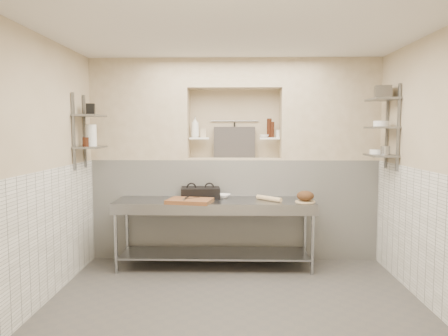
{
  "coord_description": "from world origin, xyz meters",
  "views": [
    {
      "loc": [
        -0.01,
        -4.47,
        1.82
      ],
      "look_at": [
        -0.13,
        0.9,
        1.35
      ],
      "focal_mm": 35.0,
      "sensor_mm": 36.0,
      "label": 1
    }
  ],
  "objects_px": {
    "bowl_alcove": "(264,136)",
    "bread_loaf": "(305,196)",
    "rolling_pin": "(269,198)",
    "bottle_soap": "(195,127)",
    "panini_press": "(200,193)",
    "prep_table": "(215,220)",
    "cutting_board": "(190,201)",
    "mixing_bowl": "(222,196)",
    "jug_left": "(91,135)"
  },
  "relations": [
    {
      "from": "prep_table",
      "to": "bottle_soap",
      "type": "relative_size",
      "value": 8.7
    },
    {
      "from": "prep_table",
      "to": "mixing_bowl",
      "type": "distance_m",
      "value": 0.35
    },
    {
      "from": "mixing_bowl",
      "to": "jug_left",
      "type": "distance_m",
      "value": 1.89
    },
    {
      "from": "panini_press",
      "to": "rolling_pin",
      "type": "height_order",
      "value": "panini_press"
    },
    {
      "from": "prep_table",
      "to": "bottle_soap",
      "type": "xyz_separation_m",
      "value": [
        -0.3,
        0.56,
        1.22
      ]
    },
    {
      "from": "jug_left",
      "to": "bowl_alcove",
      "type": "bearing_deg",
      "value": 15.85
    },
    {
      "from": "prep_table",
      "to": "panini_press",
      "type": "relative_size",
      "value": 4.74
    },
    {
      "from": "mixing_bowl",
      "to": "rolling_pin",
      "type": "bearing_deg",
      "value": -19.53
    },
    {
      "from": "cutting_board",
      "to": "mixing_bowl",
      "type": "xyz_separation_m",
      "value": [
        0.4,
        0.4,
        0.0
      ]
    },
    {
      "from": "bowl_alcove",
      "to": "bread_loaf",
      "type": "bearing_deg",
      "value": -54.09
    },
    {
      "from": "bowl_alcove",
      "to": "mixing_bowl",
      "type": "bearing_deg",
      "value": -148.37
    },
    {
      "from": "bottle_soap",
      "to": "panini_press",
      "type": "bearing_deg",
      "value": -74.18
    },
    {
      "from": "prep_table",
      "to": "jug_left",
      "type": "xyz_separation_m",
      "value": [
        -1.58,
        -0.09,
        1.11
      ]
    },
    {
      "from": "prep_table",
      "to": "panini_press",
      "type": "height_order",
      "value": "panini_press"
    },
    {
      "from": "prep_table",
      "to": "bread_loaf",
      "type": "relative_size",
      "value": 11.83
    },
    {
      "from": "bottle_soap",
      "to": "jug_left",
      "type": "xyz_separation_m",
      "value": [
        -1.28,
        -0.65,
        -0.11
      ]
    },
    {
      "from": "panini_press",
      "to": "bottle_soap",
      "type": "distance_m",
      "value": 0.96
    },
    {
      "from": "mixing_bowl",
      "to": "rolling_pin",
      "type": "relative_size",
      "value": 0.55
    },
    {
      "from": "cutting_board",
      "to": "bottle_soap",
      "type": "bearing_deg",
      "value": 89.65
    },
    {
      "from": "rolling_pin",
      "to": "bread_loaf",
      "type": "xyz_separation_m",
      "value": [
        0.46,
        -0.09,
        0.05
      ]
    },
    {
      "from": "cutting_board",
      "to": "bottle_soap",
      "type": "relative_size",
      "value": 1.83
    },
    {
      "from": "cutting_board",
      "to": "jug_left",
      "type": "xyz_separation_m",
      "value": [
        -1.27,
        0.12,
        0.83
      ]
    },
    {
      "from": "bottle_soap",
      "to": "bowl_alcove",
      "type": "height_order",
      "value": "bottle_soap"
    },
    {
      "from": "bread_loaf",
      "to": "jug_left",
      "type": "height_order",
      "value": "jug_left"
    },
    {
      "from": "prep_table",
      "to": "cutting_board",
      "type": "height_order",
      "value": "cutting_board"
    },
    {
      "from": "rolling_pin",
      "to": "jug_left",
      "type": "bearing_deg",
      "value": -178.4
    },
    {
      "from": "mixing_bowl",
      "to": "bowl_alcove",
      "type": "distance_m",
      "value": 1.06
    },
    {
      "from": "prep_table",
      "to": "cutting_board",
      "type": "distance_m",
      "value": 0.47
    },
    {
      "from": "panini_press",
      "to": "mixing_bowl",
      "type": "xyz_separation_m",
      "value": [
        0.3,
        -0.02,
        -0.04
      ]
    },
    {
      "from": "prep_table",
      "to": "bowl_alcove",
      "type": "distance_m",
      "value": 1.4
    },
    {
      "from": "bottle_soap",
      "to": "jug_left",
      "type": "bearing_deg",
      "value": -152.93
    },
    {
      "from": "bowl_alcove",
      "to": "prep_table",
      "type": "bearing_deg",
      "value": -141.18
    },
    {
      "from": "panini_press",
      "to": "bottle_soap",
      "type": "bearing_deg",
      "value": 100.59
    },
    {
      "from": "cutting_board",
      "to": "mixing_bowl",
      "type": "distance_m",
      "value": 0.57
    },
    {
      "from": "mixing_bowl",
      "to": "rolling_pin",
      "type": "distance_m",
      "value": 0.65
    },
    {
      "from": "rolling_pin",
      "to": "bottle_soap",
      "type": "bearing_deg",
      "value": 149.73
    },
    {
      "from": "prep_table",
      "to": "bottle_soap",
      "type": "height_order",
      "value": "bottle_soap"
    },
    {
      "from": "prep_table",
      "to": "rolling_pin",
      "type": "relative_size",
      "value": 6.52
    },
    {
      "from": "rolling_pin",
      "to": "bread_loaf",
      "type": "bearing_deg",
      "value": -11.32
    },
    {
      "from": "rolling_pin",
      "to": "bowl_alcove",
      "type": "height_order",
      "value": "bowl_alcove"
    },
    {
      "from": "jug_left",
      "to": "cutting_board",
      "type": "bearing_deg",
      "value": -5.35
    },
    {
      "from": "cutting_board",
      "to": "bread_loaf",
      "type": "relative_size",
      "value": 2.49
    },
    {
      "from": "jug_left",
      "to": "prep_table",
      "type": "bearing_deg",
      "value": 3.4
    },
    {
      "from": "bread_loaf",
      "to": "jug_left",
      "type": "distance_m",
      "value": 2.85
    },
    {
      "from": "bread_loaf",
      "to": "bowl_alcove",
      "type": "xyz_separation_m",
      "value": [
        -0.48,
        0.67,
        0.75
      ]
    },
    {
      "from": "rolling_pin",
      "to": "jug_left",
      "type": "relative_size",
      "value": 1.45
    },
    {
      "from": "cutting_board",
      "to": "bottle_soap",
      "type": "height_order",
      "value": "bottle_soap"
    },
    {
      "from": "prep_table",
      "to": "bottle_soap",
      "type": "bearing_deg",
      "value": 118.2
    },
    {
      "from": "jug_left",
      "to": "bottle_soap",
      "type": "bearing_deg",
      "value": 27.07
    },
    {
      "from": "panini_press",
      "to": "cutting_board",
      "type": "xyz_separation_m",
      "value": [
        -0.1,
        -0.43,
        -0.05
      ]
    }
  ]
}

